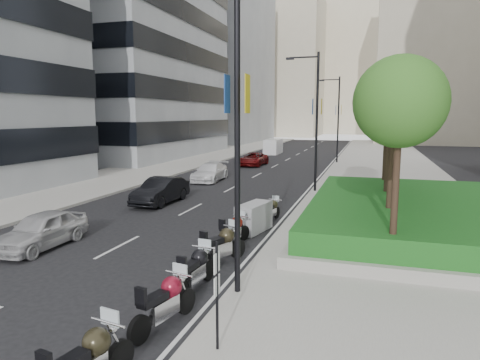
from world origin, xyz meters
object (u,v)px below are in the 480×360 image
at_px(motorcycle_2, 196,269).
at_px(motorcycle_4, 233,230).
at_px(motorcycle_6, 272,210).
at_px(lamp_post_0, 232,115).
at_px(car_a, 41,230).
at_px(lamp_post_1, 314,115).
at_px(motorcycle_1, 165,302).
at_px(lamp_post_2, 337,115).
at_px(car_c, 210,172).
at_px(motorcycle_3, 222,246).
at_px(car_b, 161,191).
at_px(parking_sign, 217,290).
at_px(motorcycle_5, 254,218).
at_px(car_d, 253,159).
at_px(delivery_van, 273,147).

xyz_separation_m(motorcycle_2, motorcycle_4, (-0.32, 4.51, -0.04)).
bearing_deg(motorcycle_6, lamp_post_0, -165.33).
bearing_deg(car_a, lamp_post_1, 60.07).
distance_m(lamp_post_1, motorcycle_6, 9.46).
relative_size(motorcycle_4, motorcycle_6, 1.07).
xyz_separation_m(motorcycle_1, motorcycle_6, (0.10, 10.93, -0.10)).
xyz_separation_m(lamp_post_2, car_c, (-8.33, -15.12, -4.38)).
bearing_deg(motorcycle_2, motorcycle_6, 3.35).
distance_m(motorcycle_3, car_b, 10.95).
bearing_deg(motorcycle_6, parking_sign, -163.60).
height_order(motorcycle_2, motorcycle_5, motorcycle_5).
height_order(motorcycle_4, car_b, car_b).
distance_m(motorcycle_6, car_d, 23.10).
height_order(motorcycle_3, delivery_van, delivery_van).
relative_size(car_d, delivery_van, 1.03).
bearing_deg(lamp_post_1, motorcycle_4, -96.65).
relative_size(motorcycle_2, motorcycle_4, 1.10).
height_order(motorcycle_1, motorcycle_2, motorcycle_1).
bearing_deg(motorcycle_1, parking_sign, -103.87).
xyz_separation_m(car_c, delivery_van, (-0.57, 24.61, 0.21)).
bearing_deg(motorcycle_3, parking_sign, -137.50).
xyz_separation_m(lamp_post_2, car_a, (-8.39, -32.93, -4.37)).
relative_size(motorcycle_4, delivery_van, 0.46).
xyz_separation_m(motorcycle_2, car_b, (-6.80, 10.89, 0.12)).
bearing_deg(motorcycle_1, motorcycle_6, 11.96).
xyz_separation_m(lamp_post_0, delivery_van, (-8.90, 44.49, -4.17)).
distance_m(car_b, car_c, 8.94).
xyz_separation_m(lamp_post_0, parking_sign, (0.66, -3.00, -3.61)).
distance_m(motorcycle_6, car_c, 13.42).
bearing_deg(car_d, lamp_post_2, 29.97).
height_order(motorcycle_5, car_d, car_d).
distance_m(motorcycle_5, delivery_van, 38.62).
distance_m(lamp_post_1, lamp_post_2, 18.00).
xyz_separation_m(lamp_post_2, car_d, (-7.84, -4.24, -4.41)).
relative_size(lamp_post_0, car_b, 1.99).
relative_size(parking_sign, motorcycle_3, 1.09).
height_order(lamp_post_2, motorcycle_6, lamp_post_2).
bearing_deg(delivery_van, car_b, -88.92).
distance_m(lamp_post_0, delivery_van, 45.57).
bearing_deg(parking_sign, delivery_van, 101.38).
distance_m(lamp_post_2, motorcycle_5, 28.71).
bearing_deg(car_a, car_d, 88.29).
distance_m(lamp_post_1, motorcycle_4, 13.29).
height_order(car_c, delivery_van, delivery_van).
bearing_deg(parking_sign, car_c, 111.45).
bearing_deg(car_b, lamp_post_1, 38.83).
distance_m(motorcycle_2, delivery_van, 45.11).
relative_size(lamp_post_2, car_d, 1.91).
distance_m(motorcycle_1, motorcycle_3, 4.55).
xyz_separation_m(parking_sign, motorcycle_1, (-1.62, 0.80, -0.82)).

